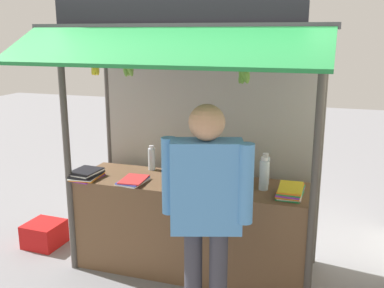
{
  "coord_description": "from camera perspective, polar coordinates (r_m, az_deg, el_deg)",
  "views": [
    {
      "loc": [
        1.16,
        -3.56,
        2.14
      ],
      "look_at": [
        0.0,
        0.0,
        1.2
      ],
      "focal_mm": 41.55,
      "sensor_mm": 36.0,
      "label": 1
    }
  ],
  "objects": [
    {
      "name": "ground_plane",
      "position": [
        4.32,
        -0.0,
        -15.68
      ],
      "size": [
        20.0,
        20.0,
        0.0
      ],
      "primitive_type": "plane",
      "color": "gray"
    },
    {
      "name": "stall_counter",
      "position": [
        4.12,
        -0.0,
        -10.53
      ],
      "size": [
        2.12,
        0.63,
        0.85
      ],
      "primitive_type": "cube",
      "color": "brown",
      "rests_on": "ground"
    },
    {
      "name": "stall_structure",
      "position": [
        3.9,
        0.53,
        5.33
      ],
      "size": [
        2.32,
        1.52,
        2.56
      ],
      "color": "#4C4742",
      "rests_on": "ground"
    },
    {
      "name": "water_bottle_mid_left",
      "position": [
        3.92,
        9.35,
        -3.31
      ],
      "size": [
        0.08,
        0.08,
        0.28
      ],
      "color": "silver",
      "rests_on": "stall_counter"
    },
    {
      "name": "water_bottle_front_left",
      "position": [
        4.07,
        -2.58,
        -2.43
      ],
      "size": [
        0.08,
        0.08,
        0.29
      ],
      "color": "silver",
      "rests_on": "stall_counter"
    },
    {
      "name": "water_bottle_back_right",
      "position": [
        4.09,
        3.4,
        -2.73
      ],
      "size": [
        0.07,
        0.07,
        0.23
      ],
      "color": "silver",
      "rests_on": "stall_counter"
    },
    {
      "name": "water_bottle_right",
      "position": [
        4.3,
        -5.2,
        -1.86
      ],
      "size": [
        0.07,
        0.07,
        0.24
      ],
      "color": "silver",
      "rests_on": "stall_counter"
    },
    {
      "name": "water_bottle_mid_right",
      "position": [
        3.96,
        -0.69,
        -3.36
      ],
      "size": [
        0.06,
        0.06,
        0.22
      ],
      "color": "silver",
      "rests_on": "stall_counter"
    },
    {
      "name": "water_bottle_front_right",
      "position": [
        3.79,
        9.22,
        -3.86
      ],
      "size": [
        0.08,
        0.08,
        0.29
      ],
      "color": "silver",
      "rests_on": "stall_counter"
    },
    {
      "name": "magazine_stack_rear_center",
      "position": [
        4.17,
        -13.44,
        -3.82
      ],
      "size": [
        0.26,
        0.33,
        0.07
      ],
      "color": "purple",
      "rests_on": "stall_counter"
    },
    {
      "name": "magazine_stack_far_left",
      "position": [
        3.77,
        -0.96,
        -5.34
      ],
      "size": [
        0.26,
        0.33,
        0.07
      ],
      "color": "white",
      "rests_on": "stall_counter"
    },
    {
      "name": "magazine_stack_back_left",
      "position": [
        3.71,
        12.52,
        -5.95
      ],
      "size": [
        0.21,
        0.32,
        0.08
      ],
      "color": "green",
      "rests_on": "stall_counter"
    },
    {
      "name": "magazine_stack_center",
      "position": [
        3.98,
        -7.56,
        -4.67
      ],
      "size": [
        0.24,
        0.31,
        0.04
      ],
      "color": "white",
      "rests_on": "stall_counter"
    },
    {
      "name": "banana_bunch_rightmost",
      "position": [
        3.23,
        6.71,
        8.9
      ],
      "size": [
        0.1,
        0.1,
        0.29
      ],
      "color": "#332D23"
    },
    {
      "name": "banana_bunch_inner_right",
      "position": [
        3.66,
        -12.31,
        9.68
      ],
      "size": [
        0.07,
        0.07,
        0.27
      ],
      "color": "#332D23"
    },
    {
      "name": "banana_bunch_inner_left",
      "position": [
        3.51,
        -8.17,
        9.91
      ],
      "size": [
        0.11,
        0.1,
        0.27
      ],
      "color": "#332D23"
    },
    {
      "name": "vendor_person",
      "position": [
        3.06,
        1.83,
        -7.43
      ],
      "size": [
        0.64,
        0.34,
        1.7
      ],
      "rotation": [
        0.0,
        0.0,
        0.31
      ],
      "color": "#383842",
      "rests_on": "ground"
    },
    {
      "name": "plastic_crate",
      "position": [
        4.93,
        -18.42,
        -10.9
      ],
      "size": [
        0.37,
        0.37,
        0.25
      ],
      "primitive_type": "cube",
      "rotation": [
        0.0,
        0.0,
        -0.04
      ],
      "color": "red",
      "rests_on": "ground"
    }
  ]
}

